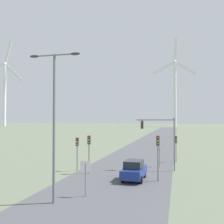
# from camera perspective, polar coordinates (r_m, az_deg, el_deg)

# --- Properties ---
(road_surface) EXTENTS (10.00, 240.00, 0.01)m
(road_surface) POSITION_cam_1_polar(r_m,az_deg,el_deg) (56.46, 8.44, -7.22)
(road_surface) COLOR #47474C
(road_surface) RESTS_ON ground
(streetlamp) EXTENTS (3.74, 0.32, 10.14)m
(streetlamp) POSITION_cam_1_polar(r_m,az_deg,el_deg) (18.21, -12.49, 0.76)
(streetlamp) COLOR slate
(streetlamp) RESTS_ON ground
(stop_sign_near) EXTENTS (0.81, 0.07, 2.59)m
(stop_sign_near) POSITION_cam_1_polar(r_m,az_deg,el_deg) (19.72, -5.82, -12.79)
(stop_sign_near) COLOR slate
(stop_sign_near) RESTS_ON ground
(stop_sign_far) EXTENTS (0.81, 0.07, 2.52)m
(stop_sign_far) POSITION_cam_1_polar(r_m,az_deg,el_deg) (31.74, 10.29, -8.55)
(stop_sign_far) COLOR slate
(stop_sign_far) RESTS_ON ground
(traffic_light_post_near_left) EXTENTS (0.28, 0.34, 3.92)m
(traffic_light_post_near_left) POSITION_cam_1_polar(r_m,az_deg,el_deg) (27.47, -5.03, -7.33)
(traffic_light_post_near_left) COLOR slate
(traffic_light_post_near_left) RESTS_ON ground
(traffic_light_post_near_right) EXTENTS (0.28, 0.34, 4.12)m
(traffic_light_post_near_right) POSITION_cam_1_polar(r_m,az_deg,el_deg) (24.43, 9.97, -7.71)
(traffic_light_post_near_right) COLOR slate
(traffic_light_post_near_right) RESTS_ON ground
(traffic_light_post_mid_left) EXTENTS (0.28, 0.34, 3.61)m
(traffic_light_post_mid_left) POSITION_cam_1_polar(r_m,az_deg,el_deg) (29.03, -7.59, -7.45)
(traffic_light_post_mid_left) COLOR slate
(traffic_light_post_mid_left) RESTS_ON ground
(traffic_light_post_mid_right) EXTENTS (0.28, 0.34, 3.40)m
(traffic_light_post_mid_right) POSITION_cam_1_polar(r_m,az_deg,el_deg) (35.54, 13.75, -6.56)
(traffic_light_post_mid_right) COLOR slate
(traffic_light_post_mid_right) RESTS_ON ground
(traffic_light_mast_overhead) EXTENTS (4.20, 0.35, 5.81)m
(traffic_light_mast_overhead) POSITION_cam_1_polar(r_m,az_deg,el_deg) (29.47, 10.56, -4.47)
(traffic_light_mast_overhead) COLOR slate
(traffic_light_mast_overhead) RESTS_ON ground
(car_approaching) EXTENTS (1.95, 4.16, 1.83)m
(car_approaching) POSITION_cam_1_polar(r_m,az_deg,el_deg) (24.99, 4.81, -12.47)
(car_approaching) COLOR navy
(car_approaching) RESTS_ON ground
(wind_turbine_far_left) EXTENTS (29.81, 7.46, 63.27)m
(wind_turbine_far_left) POSITION_cam_1_polar(r_m,az_deg,el_deg) (208.62, -22.32, 4.81)
(wind_turbine_far_left) COLOR white
(wind_turbine_far_left) RESTS_ON ground
(wind_turbine_left) EXTENTS (30.27, 2.60, 63.24)m
(wind_turbine_left) POSITION_cam_1_polar(r_m,az_deg,el_deg) (192.34, 13.53, 5.28)
(wind_turbine_left) COLOR white
(wind_turbine_left) RESTS_ON ground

